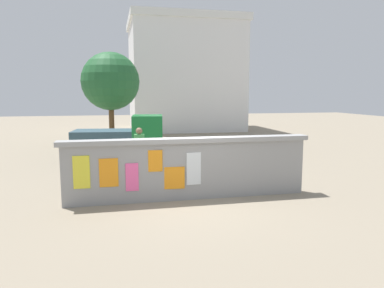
# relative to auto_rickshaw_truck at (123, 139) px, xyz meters

# --- Properties ---
(ground) EXTENTS (60.00, 60.00, 0.00)m
(ground) POSITION_rel_auto_rickshaw_truck_xyz_m (1.49, 2.03, -0.90)
(ground) COLOR gray
(poster_wall) EXTENTS (6.52, 0.42, 1.61)m
(poster_wall) POSITION_rel_auto_rickshaw_truck_xyz_m (1.48, -5.97, -0.07)
(poster_wall) COLOR gray
(poster_wall) RESTS_ON ground
(auto_rickshaw_truck) EXTENTS (3.76, 1.93, 1.85)m
(auto_rickshaw_truck) POSITION_rel_auto_rickshaw_truck_xyz_m (0.00, 0.00, 0.00)
(auto_rickshaw_truck) COLOR black
(auto_rickshaw_truck) RESTS_ON ground
(motorcycle) EXTENTS (1.89, 0.62, 0.87)m
(motorcycle) POSITION_rel_auto_rickshaw_truck_xyz_m (2.57, -2.89, -0.44)
(motorcycle) COLOR black
(motorcycle) RESTS_ON ground
(bicycle_near) EXTENTS (1.71, 0.44, 0.95)m
(bicycle_near) POSITION_rel_auto_rickshaw_truck_xyz_m (-0.85, -4.33, -0.54)
(bicycle_near) COLOR black
(bicycle_near) RESTS_ON ground
(bicycle_far) EXTENTS (1.70, 0.45, 0.95)m
(bicycle_far) POSITION_rel_auto_rickshaw_truck_xyz_m (1.62, -4.65, -0.54)
(bicycle_far) COLOR black
(bicycle_far) RESTS_ON ground
(person_walking) EXTENTS (0.47, 0.47, 1.62)m
(person_walking) POSITION_rel_auto_rickshaw_truck_xyz_m (0.43, -3.04, 0.09)
(person_walking) COLOR #338CBF
(person_walking) RESTS_ON ground
(tree_roadside) EXTENTS (3.10, 3.10, 4.93)m
(tree_roadside) POSITION_rel_auto_rickshaw_truck_xyz_m (-0.47, 5.13, 2.47)
(tree_roadside) COLOR brown
(tree_roadside) RESTS_ON ground
(building_background) EXTENTS (8.31, 7.25, 8.26)m
(building_background) POSITION_rel_auto_rickshaw_truck_xyz_m (5.06, 12.87, 3.25)
(building_background) COLOR white
(building_background) RESTS_ON ground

